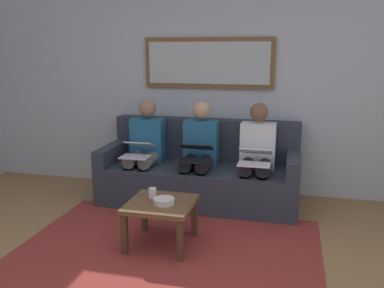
# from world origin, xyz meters

# --- Properties ---
(wall_rear) EXTENTS (6.00, 0.12, 2.60)m
(wall_rear) POSITION_xyz_m (0.00, -2.60, 1.30)
(wall_rear) COLOR #B7BCC6
(wall_rear) RESTS_ON ground_plane
(area_rug) EXTENTS (2.60, 1.80, 0.01)m
(area_rug) POSITION_xyz_m (0.00, -0.85, 0.00)
(area_rug) COLOR maroon
(area_rug) RESTS_ON ground_plane
(couch) EXTENTS (2.20, 0.90, 0.90)m
(couch) POSITION_xyz_m (0.00, -2.12, 0.31)
(couch) COLOR #2D333D
(couch) RESTS_ON ground_plane
(framed_mirror) EXTENTS (1.54, 0.05, 0.59)m
(framed_mirror) POSITION_xyz_m (0.00, -2.51, 1.55)
(framed_mirror) COLOR brown
(coffee_table) EXTENTS (0.57, 0.57, 0.40)m
(coffee_table) POSITION_xyz_m (0.09, -0.90, 0.34)
(coffee_table) COLOR brown
(coffee_table) RESTS_ON ground_plane
(cup) EXTENTS (0.07, 0.07, 0.09)m
(cup) POSITION_xyz_m (0.19, -0.99, 0.45)
(cup) COLOR silver
(cup) RESTS_ON coffee_table
(bowl) EXTENTS (0.18, 0.18, 0.05)m
(bowl) POSITION_xyz_m (0.04, -0.86, 0.43)
(bowl) COLOR beige
(bowl) RESTS_ON coffee_table
(person_left) EXTENTS (0.38, 0.58, 1.14)m
(person_left) POSITION_xyz_m (-0.64, -2.05, 0.61)
(person_left) COLOR silver
(person_left) RESTS_ON couch
(laptop_white) EXTENTS (0.33, 0.35, 0.16)m
(laptop_white) POSITION_xyz_m (-0.64, -1.81, 0.62)
(laptop_white) COLOR white
(person_middle) EXTENTS (0.38, 0.58, 1.14)m
(person_middle) POSITION_xyz_m (0.00, -2.05, 0.61)
(person_middle) COLOR #235B84
(person_middle) RESTS_ON couch
(laptop_black) EXTENTS (0.36, 0.38, 0.17)m
(laptop_black) POSITION_xyz_m (0.00, -1.82, 0.63)
(laptop_black) COLOR black
(person_right) EXTENTS (0.38, 0.58, 1.14)m
(person_right) POSITION_xyz_m (0.64, -2.05, 0.61)
(person_right) COLOR #235B84
(person_right) RESTS_ON couch
(laptop_silver) EXTENTS (0.31, 0.37, 0.16)m
(laptop_silver) POSITION_xyz_m (0.64, -1.81, 0.63)
(laptop_silver) COLOR silver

